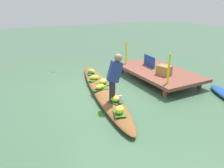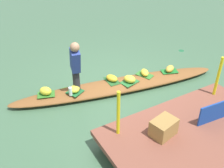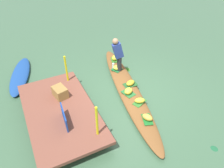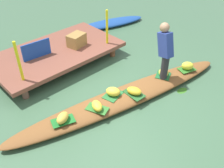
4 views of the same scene
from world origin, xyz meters
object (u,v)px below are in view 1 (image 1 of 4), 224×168
banana_bunch_1 (116,99)px  banana_bunch_5 (103,81)px  banana_bunch_2 (91,71)px  market_banner (149,61)px  vendor_boat (103,90)px  produce_crate (164,70)px  water_bottle (121,99)px  vendor_person (115,75)px  banana_bunch_4 (94,77)px  banana_bunch_3 (100,87)px  banana_bunch_0 (120,110)px

banana_bunch_1 → banana_bunch_5: bearing=168.2°
banana_bunch_2 → market_banner: 2.18m
vendor_boat → produce_crate: produce_crate is taller
banana_bunch_2 → water_bottle: bearing=-6.2°
vendor_person → market_banner: bearing=125.5°
banana_bunch_4 → produce_crate: (1.09, 2.04, 0.25)m
banana_bunch_3 → banana_bunch_4: (-0.85, 0.18, 0.00)m
banana_bunch_2 → water_bottle: size_ratio=1.44×
vendor_boat → water_bottle: (1.21, -0.07, 0.20)m
vendor_boat → banana_bunch_3: banana_bunch_3 is taller
banana_bunch_3 → banana_bunch_4: size_ratio=1.05×
water_bottle → banana_bunch_1: bearing=-151.2°
vendor_boat → banana_bunch_4: 0.76m
banana_bunch_1 → water_bottle: (0.13, 0.07, 0.02)m
vendor_boat → vendor_person: 1.30m
banana_bunch_3 → produce_crate: 2.24m
banana_bunch_1 → market_banner: (-1.77, 2.40, 0.29)m
vendor_boat → banana_bunch_5: bearing=162.1°
water_bottle → vendor_person: bearing=-160.5°
banana_bunch_5 → vendor_boat: bearing=-29.1°
banana_bunch_0 → banana_bunch_4: 2.46m
vendor_person → vendor_boat: bearing=172.1°
banana_bunch_5 → produce_crate: (0.58, 1.95, 0.24)m
banana_bunch_0 → banana_bunch_4: banana_bunch_0 is taller
vendor_boat → banana_bunch_1: size_ratio=20.50×
banana_bunch_0 → banana_bunch_1: 0.65m
banana_bunch_5 → market_banner: 2.19m
banana_bunch_2 → banana_bunch_5: banana_bunch_5 is taller
vendor_boat → water_bottle: 1.23m
produce_crate → banana_bunch_2: bearing=-133.2°
water_bottle → market_banner: bearing=129.3°
vendor_person → banana_bunch_4: bearing=174.2°
banana_bunch_0 → produce_crate: (-1.34, 2.45, 0.23)m
banana_bunch_2 → banana_bunch_3: banana_bunch_2 is taller
banana_bunch_3 → produce_crate: bearing=83.9°
vendor_boat → vendor_person: (1.01, -0.14, 0.80)m
banana_bunch_4 → banana_bunch_3: bearing=-11.7°
banana_bunch_1 → market_banner: bearing=126.5°
banana_bunch_2 → banana_bunch_3: (1.51, -0.35, -0.01)m
banana_bunch_1 → banana_bunch_3: bearing=179.7°
banana_bunch_0 → banana_bunch_5: 1.98m
vendor_person → water_bottle: size_ratio=6.06×
banana_bunch_1 → water_bottle: 0.15m
banana_bunch_0 → banana_bunch_3: size_ratio=0.87×
banana_bunch_1 → banana_bunch_2: 2.51m
water_bottle → banana_bunch_5: bearing=172.1°
banana_bunch_2 → market_banner: (0.71, 2.04, 0.29)m
banana_bunch_1 → banana_bunch_2: size_ratio=0.85×
banana_bunch_2 → banana_bunch_4: banana_bunch_2 is taller
banana_bunch_4 → banana_bunch_5: banana_bunch_5 is taller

